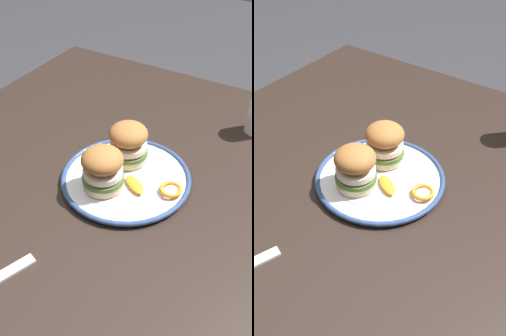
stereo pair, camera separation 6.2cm
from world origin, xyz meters
The scene contains 7 objects.
ground_plane centered at (0.00, 0.00, 0.00)m, with size 8.00×8.00×0.00m, color #333338.
dining_table centered at (0.00, 0.00, 0.65)m, with size 1.20×1.09×0.75m.
dinner_plate centered at (0.02, -0.03, 0.76)m, with size 0.31×0.31×0.02m.
sandwich_half_left centered at (-0.03, -0.01, 0.81)m, with size 0.10×0.10×0.10m.
sandwich_half_right centered at (0.08, -0.01, 0.81)m, with size 0.10×0.10×0.10m.
orange_peel_curled centered at (0.03, -0.15, 0.77)m, with size 0.06×0.06×0.01m.
orange_peel_strip_long centered at (0.00, -0.07, 0.77)m, with size 0.06×0.07×0.01m.
Camera 1 is at (-0.57, -0.38, 1.36)m, focal length 41.51 mm.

